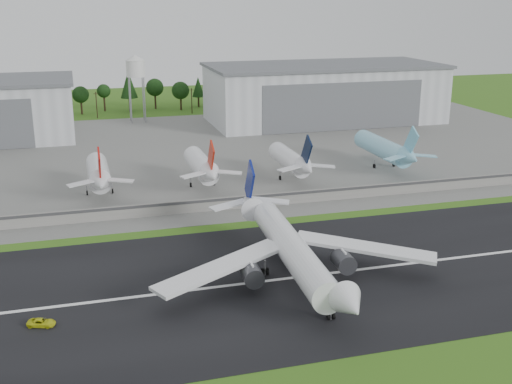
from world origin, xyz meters
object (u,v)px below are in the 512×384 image
object	(u,v)px
parked_jet_navy	(293,161)
parked_jet_red_a	(99,174)
parked_jet_red_b	(203,167)
parked_jet_skyblue	(387,149)
main_airliner	(293,256)
ground_vehicle	(41,322)

from	to	relation	value
parked_jet_navy	parked_jet_red_a	bearing A→B (deg)	179.98
parked_jet_red_b	parked_jet_skyblue	distance (m)	61.46
parked_jet_navy	parked_jet_skyblue	bearing A→B (deg)	8.48
main_airliner	parked_jet_red_a	bearing A→B (deg)	-60.13
main_airliner	parked_jet_skyblue	distance (m)	91.83
parked_jet_red_b	parked_jet_navy	world-z (taller)	parked_jet_red_b
ground_vehicle	parked_jet_red_a	distance (m)	74.72
parked_jet_navy	main_airliner	bearing A→B (deg)	-109.05
ground_vehicle	main_airliner	bearing A→B (deg)	-64.36
ground_vehicle	parked_jet_navy	world-z (taller)	parked_jet_navy
parked_jet_navy	parked_jet_skyblue	world-z (taller)	parked_jet_skyblue
main_airliner	parked_jet_red_a	world-z (taller)	main_airliner
main_airliner	parked_jet_skyblue	bearing A→B (deg)	-125.17
parked_jet_red_b	parked_jet_skyblue	bearing A→B (deg)	4.68
parked_jet_skyblue	parked_jet_navy	bearing A→B (deg)	-171.52
main_airliner	parked_jet_skyblue	xyz separation A→B (m)	(56.93, 72.04, 1.50)
parked_jet_skyblue	parked_jet_red_b	bearing A→B (deg)	-175.32
main_airliner	ground_vehicle	distance (m)	47.62
parked_jet_red_b	main_airliner	bearing A→B (deg)	-86.31
parked_jet_navy	ground_vehicle	bearing A→B (deg)	-133.75
main_airliner	parked_jet_red_a	xyz separation A→B (m)	(-33.73, 67.02, 1.43)
main_airliner	parked_jet_red_a	distance (m)	75.04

